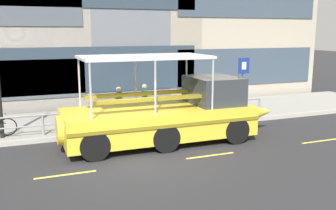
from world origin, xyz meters
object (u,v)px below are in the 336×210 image
Objects in this scene: pedestrian_mid_left at (144,98)px; pedestrian_mid_right at (119,102)px; pedestrian_near_bow at (210,92)px; parking_sign at (243,76)px; duck_tour_boat at (171,114)px.

pedestrian_mid_right is (-1.33, -0.54, 0.01)m from pedestrian_mid_left.
pedestrian_mid_left is (-3.42, -0.11, -0.04)m from pedestrian_near_bow.
pedestrian_mid_left is (-4.92, 0.46, -0.86)m from parking_sign.
pedestrian_mid_left is 0.99× the size of pedestrian_mid_right.
pedestrian_mid_right is at bearing -179.27° from parking_sign.
pedestrian_mid_left is at bearing 174.71° from parking_sign.
parking_sign is 1.80m from pedestrian_near_bow.
pedestrian_near_bow is at bearing 7.73° from pedestrian_mid_right.
duck_tour_boat is at bearing -62.96° from pedestrian_mid_right.
duck_tour_boat reaches higher than pedestrian_near_bow.
duck_tour_boat is 2.97m from pedestrian_mid_right.
pedestrian_near_bow is at bearing 159.29° from parking_sign.
duck_tour_boat reaches higher than pedestrian_mid_left.
pedestrian_mid_left is at bearing 90.31° from duck_tour_boat.
parking_sign is at bearing 0.73° from pedestrian_mid_right.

